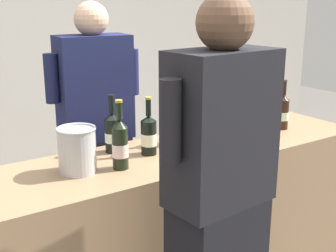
# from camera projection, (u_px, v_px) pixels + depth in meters

# --- Properties ---
(wall_back) EXTENTS (8.00, 0.10, 2.80)m
(wall_back) POSITION_uv_depth(u_px,v_px,m) (32.00, 33.00, 4.44)
(wall_back) COLOR beige
(wall_back) RESTS_ON ground_plane
(counter) EXTENTS (2.28, 0.60, 0.93)m
(counter) POSITION_uv_depth(u_px,v_px,m) (185.00, 224.00, 2.61)
(counter) COLOR #9E7A56
(counter) RESTS_ON ground_plane
(wine_bottle_0) EXTENTS (0.08, 0.08, 0.34)m
(wine_bottle_0) POSITION_uv_depth(u_px,v_px,m) (265.00, 115.00, 2.73)
(wine_bottle_0) COLOR black
(wine_bottle_0) RESTS_ON counter
(wine_bottle_1) EXTENTS (0.08, 0.08, 0.31)m
(wine_bottle_1) POSITION_uv_depth(u_px,v_px,m) (149.00, 135.00, 2.38)
(wine_bottle_1) COLOR black
(wine_bottle_1) RESTS_ON counter
(wine_bottle_2) EXTENTS (0.08, 0.08, 0.33)m
(wine_bottle_2) POSITION_uv_depth(u_px,v_px,m) (244.00, 125.00, 2.49)
(wine_bottle_2) COLOR black
(wine_bottle_2) RESTS_ON counter
(wine_bottle_3) EXTENTS (0.07, 0.07, 0.35)m
(wine_bottle_3) POSITION_uv_depth(u_px,v_px,m) (242.00, 106.00, 2.88)
(wine_bottle_3) COLOR black
(wine_bottle_3) RESTS_ON counter
(wine_bottle_4) EXTENTS (0.08, 0.08, 0.32)m
(wine_bottle_4) POSITION_uv_depth(u_px,v_px,m) (112.00, 132.00, 2.41)
(wine_bottle_4) COLOR black
(wine_bottle_4) RESTS_ON counter
(wine_bottle_5) EXTENTS (0.08, 0.08, 0.33)m
(wine_bottle_5) POSITION_uv_depth(u_px,v_px,m) (173.00, 125.00, 2.54)
(wine_bottle_5) COLOR black
(wine_bottle_5) RESTS_ON counter
(wine_bottle_6) EXTENTS (0.08, 0.08, 0.32)m
(wine_bottle_6) POSITION_uv_depth(u_px,v_px,m) (198.00, 122.00, 2.59)
(wine_bottle_6) COLOR black
(wine_bottle_6) RESTS_ON counter
(wine_bottle_7) EXTENTS (0.08, 0.08, 0.32)m
(wine_bottle_7) POSITION_uv_depth(u_px,v_px,m) (239.00, 122.00, 2.60)
(wine_bottle_7) COLOR black
(wine_bottle_7) RESTS_ON counter
(wine_bottle_8) EXTENTS (0.08, 0.08, 0.34)m
(wine_bottle_8) POSITION_uv_depth(u_px,v_px,m) (120.00, 144.00, 2.17)
(wine_bottle_8) COLOR black
(wine_bottle_8) RESTS_ON counter
(wine_bottle_9) EXTENTS (0.07, 0.07, 0.34)m
(wine_bottle_9) POSITION_uv_depth(u_px,v_px,m) (260.00, 106.00, 2.97)
(wine_bottle_9) COLOR black
(wine_bottle_9) RESTS_ON counter
(wine_bottle_10) EXTENTS (0.08, 0.08, 0.32)m
(wine_bottle_10) POSITION_uv_depth(u_px,v_px,m) (283.00, 112.00, 2.85)
(wine_bottle_10) COLOR black
(wine_bottle_10) RESTS_ON counter
(wine_glass) EXTENTS (0.07, 0.07, 0.20)m
(wine_glass) POSITION_uv_depth(u_px,v_px,m) (198.00, 126.00, 2.42)
(wine_glass) COLOR silver
(wine_glass) RESTS_ON counter
(ice_bucket) EXTENTS (0.19, 0.19, 0.22)m
(ice_bucket) POSITION_uv_depth(u_px,v_px,m) (77.00, 150.00, 2.13)
(ice_bucket) COLOR silver
(ice_bucket) RESTS_ON counter
(person_server) EXTENTS (0.59, 0.28, 1.72)m
(person_server) POSITION_uv_depth(u_px,v_px,m) (97.00, 146.00, 2.82)
(person_server) COLOR black
(person_server) RESTS_ON ground_plane
(person_guest) EXTENTS (0.59, 0.27, 1.75)m
(person_guest) POSITION_uv_depth(u_px,v_px,m) (218.00, 217.00, 1.86)
(person_guest) COLOR black
(person_guest) RESTS_ON ground_plane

